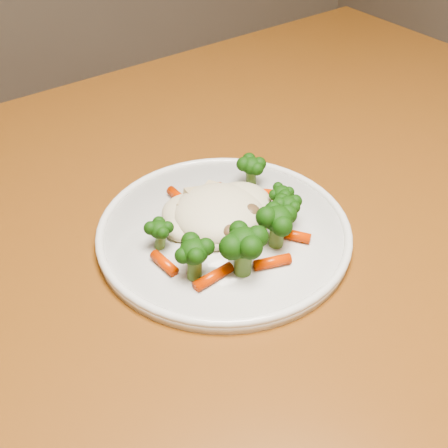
% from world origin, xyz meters
% --- Properties ---
extents(dining_table, '(1.44, 1.11, 0.75)m').
position_xyz_m(dining_table, '(0.07, -0.34, 0.66)').
color(dining_table, brown).
rests_on(dining_table, ground).
extents(plate, '(0.30, 0.30, 0.01)m').
position_xyz_m(plate, '(0.01, -0.43, 0.76)').
color(plate, silver).
rests_on(plate, dining_table).
extents(meal, '(0.19, 0.20, 0.05)m').
position_xyz_m(meal, '(0.01, -0.44, 0.79)').
color(meal, beige).
rests_on(meal, plate).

